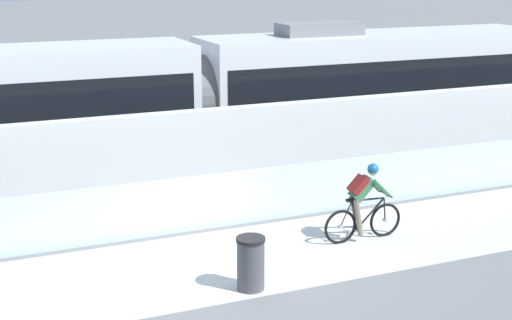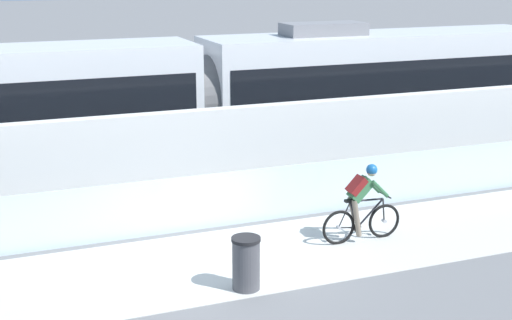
# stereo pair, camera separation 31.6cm
# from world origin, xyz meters

# --- Properties ---
(ground_plane) EXTENTS (200.00, 200.00, 0.00)m
(ground_plane) POSITION_xyz_m (0.00, 0.00, 0.00)
(ground_plane) COLOR slate
(bike_path_deck) EXTENTS (32.00, 3.20, 0.01)m
(bike_path_deck) POSITION_xyz_m (0.00, 0.00, 0.01)
(bike_path_deck) COLOR beige
(bike_path_deck) RESTS_ON ground
(glass_parapet) EXTENTS (32.00, 0.05, 1.19)m
(glass_parapet) POSITION_xyz_m (0.00, 1.85, 0.60)
(glass_parapet) COLOR silver
(glass_parapet) RESTS_ON ground
(concrete_barrier_wall) EXTENTS (32.00, 0.36, 2.21)m
(concrete_barrier_wall) POSITION_xyz_m (0.00, 3.65, 1.10)
(concrete_barrier_wall) COLOR silver
(concrete_barrier_wall) RESTS_ON ground
(tram_rail_near) EXTENTS (32.00, 0.08, 0.01)m
(tram_rail_near) POSITION_xyz_m (0.00, 6.13, 0.00)
(tram_rail_near) COLOR #595654
(tram_rail_near) RESTS_ON ground
(tram_rail_far) EXTENTS (32.00, 0.08, 0.01)m
(tram_rail_far) POSITION_xyz_m (0.00, 7.57, 0.00)
(tram_rail_far) COLOR #595654
(tram_rail_far) RESTS_ON ground
(tram) EXTENTS (22.56, 2.54, 3.81)m
(tram) POSITION_xyz_m (1.79, 6.85, 1.89)
(tram) COLOR silver
(tram) RESTS_ON ground
(cyclist_on_bike) EXTENTS (1.77, 0.58, 1.61)m
(cyclist_on_bike) POSITION_xyz_m (3.10, -0.00, 0.80)
(cyclist_on_bike) COLOR black
(cyclist_on_bike) RESTS_ON ground
(trash_bin) EXTENTS (0.51, 0.51, 0.96)m
(trash_bin) POSITION_xyz_m (0.12, -1.25, 0.48)
(trash_bin) COLOR #47474C
(trash_bin) RESTS_ON ground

